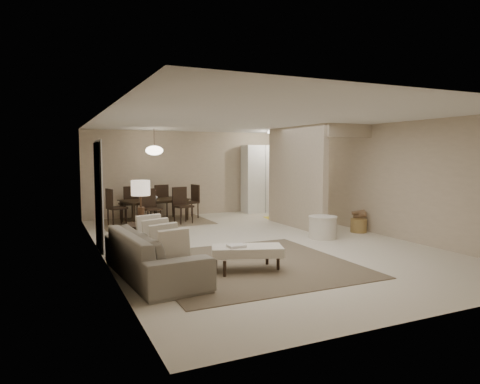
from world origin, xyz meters
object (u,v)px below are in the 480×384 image
pantry_cabinet (261,179)px  sofa (154,254)px  round_pouf (323,227)px  dining_table (155,211)px  ottoman_bench (247,251)px  wicker_basket (359,225)px  side_table (142,242)px

pantry_cabinet → sofa: bearing=-129.8°
round_pouf → dining_table: 4.67m
sofa → round_pouf: bearing=-75.9°
pantry_cabinet → sofa: size_ratio=0.89×
ottoman_bench → wicker_basket: size_ratio=3.19×
side_table → wicker_basket: (5.15, 0.51, -0.15)m
sofa → ottoman_bench: sofa is taller
ottoman_bench → pantry_cabinet: bearing=80.4°
sofa → side_table: bearing=-7.4°
wicker_basket → pantry_cabinet: bearing=95.5°
pantry_cabinet → wicker_basket: 4.26m
sofa → ottoman_bench: bearing=-107.0°
sofa → side_table: size_ratio=3.84×
round_pouf → ottoman_bench: bearing=-147.4°
ottoman_bench → dining_table: (-0.13, 5.45, -0.01)m
pantry_cabinet → side_table: bearing=-135.6°
sofa → side_table: (0.05, 1.11, -0.04)m
pantry_cabinet → ottoman_bench: bearing=-119.3°
wicker_basket → sofa: bearing=-162.7°
sofa → round_pouf: (4.01, 1.38, -0.10)m
wicker_basket → dining_table: 5.30m
pantry_cabinet → ottoman_bench: 7.00m
sofa → wicker_basket: 5.45m
sofa → dining_table: sofa is taller
ottoman_bench → dining_table: size_ratio=0.69×
pantry_cabinet → round_pouf: bearing=-100.2°
pantry_cabinet → round_pouf: pantry_cabinet is taller
wicker_basket → dining_table: (-3.94, 3.53, 0.14)m
side_table → dining_table: bearing=73.4°
side_table → round_pouf: size_ratio=1.00×
round_pouf → dining_table: dining_table is taller
pantry_cabinet → wicker_basket: bearing=-84.5°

